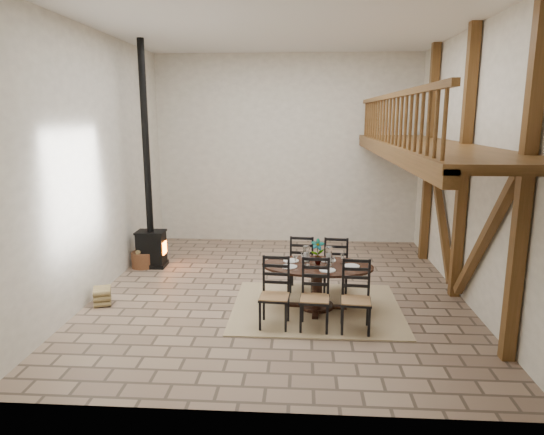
# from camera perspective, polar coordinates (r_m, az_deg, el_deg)

# --- Properties ---
(ground) EXTENTS (8.00, 8.00, 0.00)m
(ground) POSITION_cam_1_polar(r_m,az_deg,el_deg) (9.70, 0.84, -8.66)
(ground) COLOR gray
(ground) RESTS_ON ground
(room_shell) EXTENTS (7.02, 8.02, 5.01)m
(room_shell) POSITION_cam_1_polar(r_m,az_deg,el_deg) (9.11, 8.50, 9.31)
(room_shell) COLOR white
(room_shell) RESTS_ON ground
(rug) EXTENTS (3.00, 2.50, 0.02)m
(rug) POSITION_cam_1_polar(r_m,az_deg,el_deg) (8.93, 5.25, -10.52)
(rug) COLOR tan
(rug) RESTS_ON ground
(dining_table) EXTENTS (2.06, 2.29, 1.27)m
(dining_table) POSITION_cam_1_polar(r_m,az_deg,el_deg) (8.66, 5.27, -8.20)
(dining_table) COLOR black
(dining_table) RESTS_ON ground
(wood_stove) EXTENTS (0.65, 0.50, 5.00)m
(wood_stove) POSITION_cam_1_polar(r_m,az_deg,el_deg) (11.27, -14.17, -0.12)
(wood_stove) COLOR black
(wood_stove) RESTS_ON ground
(log_basket) EXTENTS (0.55, 0.55, 0.45)m
(log_basket) POSITION_cam_1_polar(r_m,az_deg,el_deg) (11.51, -14.87, -4.70)
(log_basket) COLOR brown
(log_basket) RESTS_ON ground
(log_stack) EXTENTS (0.43, 0.49, 0.31)m
(log_stack) POSITION_cam_1_polar(r_m,az_deg,el_deg) (9.55, -19.33, -8.71)
(log_stack) COLOR #A08B59
(log_stack) RESTS_ON ground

